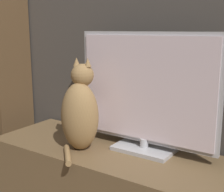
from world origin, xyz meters
name	(u,v)px	position (x,y,z in m)	size (l,w,h in m)	color
tv	(145,93)	(0.09, 1.03, 0.80)	(0.75, 0.18, 0.60)	#B7B7BC
cat	(81,112)	(-0.20, 0.87, 0.70)	(0.22, 0.32, 0.47)	#997547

